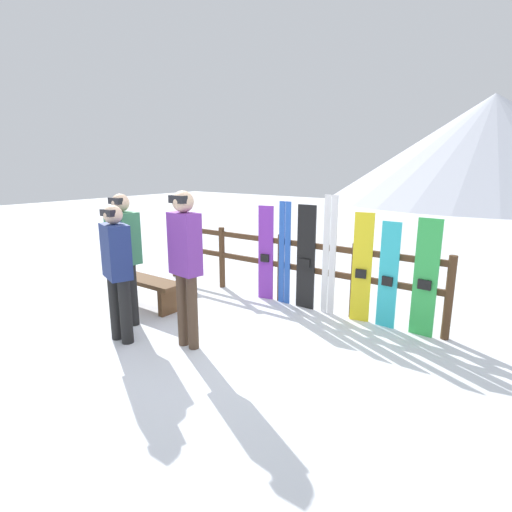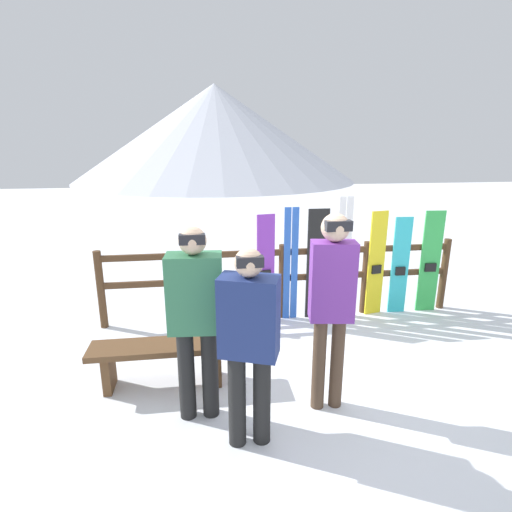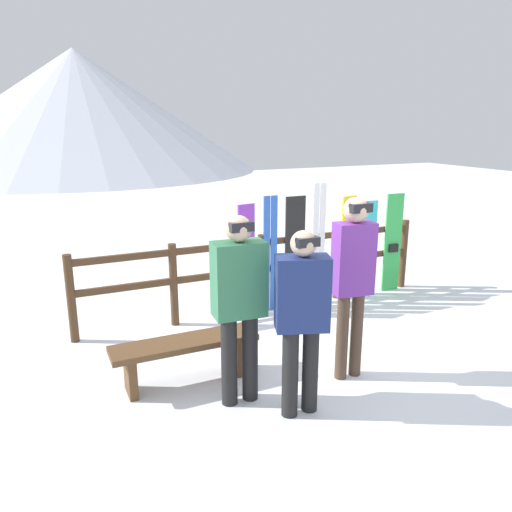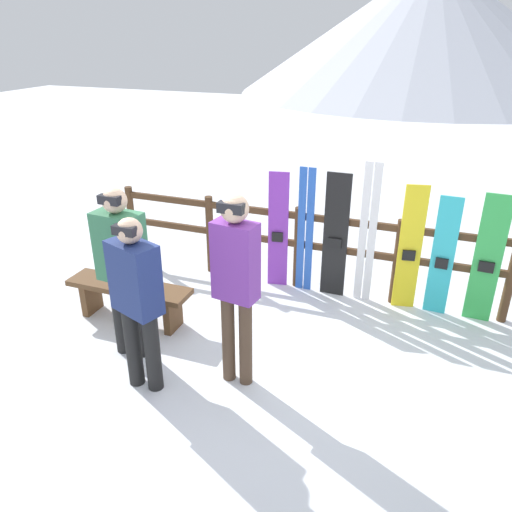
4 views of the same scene
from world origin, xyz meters
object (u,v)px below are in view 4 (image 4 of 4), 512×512
at_px(person_navy, 137,295).
at_px(person_plaid_green, 122,263).
at_px(person_purple, 236,276).
at_px(snowboard_black_stripe, 335,237).
at_px(snowboard_green, 487,260).
at_px(snowboard_purple, 278,231).
at_px(ski_pair_white, 367,234).
at_px(bench, 129,293).
at_px(ski_pair_blue, 305,231).
at_px(snowboard_cyan, 443,257).
at_px(snowboard_yellow, 410,249).

bearing_deg(person_navy, person_plaid_green, 135.92).
relative_size(person_purple, snowboard_black_stripe, 1.18).
distance_m(person_purple, snowboard_green, 2.91).
distance_m(snowboard_purple, ski_pair_white, 1.09).
bearing_deg(bench, person_plaid_green, -56.13).
height_order(bench, snowboard_black_stripe, snowboard_black_stripe).
distance_m(ski_pair_blue, snowboard_cyan, 1.58).
height_order(person_purple, snowboard_black_stripe, person_purple).
distance_m(person_plaid_green, snowboard_black_stripe, 2.53).
bearing_deg(bench, snowboard_yellow, 26.30).
distance_m(snowboard_yellow, snowboard_cyan, 0.36).
relative_size(person_plaid_green, snowboard_purple, 1.17).
bearing_deg(snowboard_black_stripe, person_purple, -103.07).
relative_size(snowboard_purple, snowboard_black_stripe, 0.96).
height_order(ski_pair_blue, ski_pair_white, ski_pair_white).
bearing_deg(snowboard_green, bench, -158.98).
distance_m(snowboard_cyan, snowboard_green, 0.45).
distance_m(person_purple, ski_pair_white, 2.14).
distance_m(snowboard_black_stripe, snowboard_yellow, 0.86).
height_order(person_plaid_green, snowboard_cyan, person_plaid_green).
bearing_deg(snowboard_cyan, person_purple, -130.44).
xyz_separation_m(person_purple, person_navy, (-0.76, -0.37, -0.14)).
xyz_separation_m(person_navy, ski_pair_blue, (0.85, 2.32, -0.17)).
distance_m(snowboard_purple, ski_pair_blue, 0.35).
distance_m(person_plaid_green, person_purple, 1.17).
bearing_deg(snowboard_green, ski_pair_white, 179.85).
height_order(bench, person_purple, person_purple).
height_order(person_navy, snowboard_purple, person_navy).
distance_m(bench, ski_pair_blue, 2.18).
xyz_separation_m(person_plaid_green, person_navy, (0.41, -0.39, -0.06)).
height_order(snowboard_black_stripe, snowboard_yellow, snowboard_black_stripe).
bearing_deg(person_plaid_green, snowboard_green, 30.39).
height_order(snowboard_black_stripe, ski_pair_white, ski_pair_white).
height_order(ski_pair_white, snowboard_green, ski_pair_white).
bearing_deg(snowboard_black_stripe, ski_pair_blue, 179.48).
height_order(person_purple, snowboard_purple, person_purple).
bearing_deg(person_navy, snowboard_green, 38.83).
distance_m(bench, person_plaid_green, 0.92).
bearing_deg(snowboard_cyan, ski_pair_white, 179.76).
xyz_separation_m(ski_pair_blue, snowboard_green, (2.04, -0.00, -0.05)).
height_order(person_purple, snowboard_cyan, person_purple).
bearing_deg(snowboard_purple, ski_pair_blue, 0.57).
xyz_separation_m(person_purple, snowboard_cyan, (1.67, 1.96, -0.40)).
relative_size(snowboard_purple, snowboard_green, 1.00).
distance_m(ski_pair_blue, snowboard_black_stripe, 0.37).
bearing_deg(ski_pair_blue, snowboard_purple, -179.43).
relative_size(person_plaid_green, person_purple, 0.95).
distance_m(person_purple, snowboard_black_stripe, 2.03).
bearing_deg(person_navy, person_purple, 25.56).
bearing_deg(snowboard_green, person_plaid_green, -149.61).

